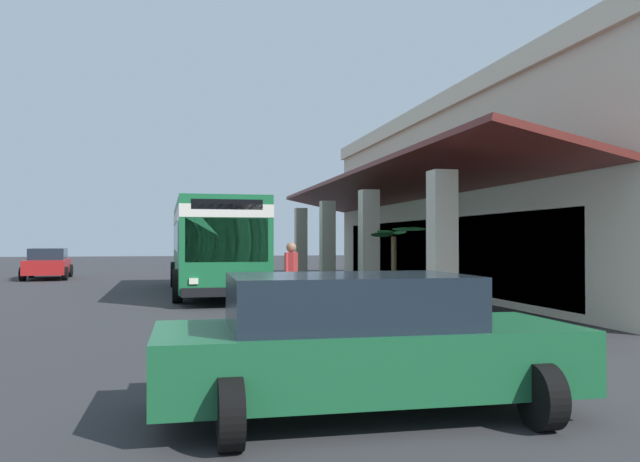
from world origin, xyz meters
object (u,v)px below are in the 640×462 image
Objects in this scene: pedestrian at (291,274)px; potted_palm at (394,280)px; parked_sedan_green at (362,343)px; parked_sedan_red at (48,263)px; transit_bus at (213,240)px.

potted_palm is (-3.14, 3.68, -0.36)m from pedestrian.
parked_sedan_red is (-26.51, -8.03, 0.00)m from parked_sedan_green.
parked_sedan_green is at bearing 16.86° from parked_sedan_red.
transit_bus reaches higher than parked_sedan_red.
pedestrian is at bearing 26.34° from parked_sedan_red.
potted_palm is at bearing 40.48° from parked_sedan_red.
parked_sedan_red is 2.00× the size of potted_palm.
pedestrian is (17.77, 8.79, 0.27)m from parked_sedan_red.
pedestrian is (7.84, 1.47, -0.83)m from transit_bus.
potted_palm reaches higher than parked_sedan_green.
potted_palm is at bearing 47.67° from transit_bus.
parked_sedan_red is at bearing -139.52° from potted_palm.
transit_bus is 8.02m from pedestrian.
parked_sedan_green is at bearing -4.99° from pedestrian.
pedestrian is at bearing -49.52° from potted_palm.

